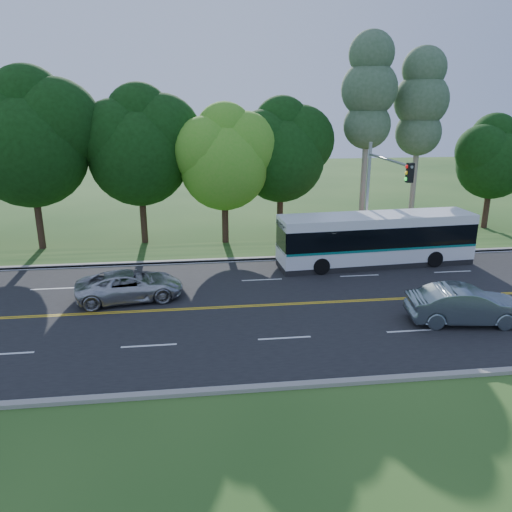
{
  "coord_description": "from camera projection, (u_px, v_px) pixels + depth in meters",
  "views": [
    {
      "loc": [
        -3.93,
        -21.81,
        9.43
      ],
      "look_at": [
        -1.01,
        2.0,
        1.87
      ],
      "focal_mm": 35.0,
      "sensor_mm": 36.0,
      "label": 1
    }
  ],
  "objects": [
    {
      "name": "sedan",
      "position": [
        466.0,
        305.0,
        21.76
      ],
      "size": [
        5.18,
        2.4,
        1.64
      ],
      "primitive_type": "imported",
      "rotation": [
        0.0,
        0.0,
        1.44
      ],
      "color": "slate",
      "rests_on": "road"
    },
    {
      "name": "curb_north",
      "position": [
        262.0,
        258.0,
        30.68
      ],
      "size": [
        60.0,
        0.3,
        0.15
      ],
      "primitive_type": "cube",
      "color": "gray",
      "rests_on": "ground"
    },
    {
      "name": "suv",
      "position": [
        130.0,
        286.0,
        24.35
      ],
      "size": [
        5.42,
        3.13,
        1.42
      ],
      "primitive_type": "imported",
      "rotation": [
        0.0,
        0.0,
        1.73
      ],
      "color": "#B1B2B5",
      "rests_on": "road"
    },
    {
      "name": "bougainvillea_hedge",
      "position": [
        370.0,
        240.0,
        32.27
      ],
      "size": [
        9.5,
        2.25,
        1.5
      ],
      "color": "maroon",
      "rests_on": "ground"
    },
    {
      "name": "grass_verge",
      "position": [
        258.0,
        250.0,
        32.44
      ],
      "size": [
        60.0,
        4.0,
        0.1
      ],
      "primitive_type": "cube",
      "color": "#214818",
      "rests_on": "ground"
    },
    {
      "name": "road",
      "position": [
        282.0,
        305.0,
        23.93
      ],
      "size": [
        60.0,
        14.0,
        0.02
      ],
      "primitive_type": "cube",
      "color": "black",
      "rests_on": "ground"
    },
    {
      "name": "ground",
      "position": [
        282.0,
        305.0,
        23.93
      ],
      "size": [
        120.0,
        120.0,
        0.0
      ],
      "primitive_type": "plane",
      "color": "#214818",
      "rests_on": "ground"
    },
    {
      "name": "lane_markings",
      "position": [
        280.0,
        304.0,
        23.92
      ],
      "size": [
        57.6,
        13.82,
        0.0
      ],
      "color": "gold",
      "rests_on": "road"
    },
    {
      "name": "transit_bus",
      "position": [
        376.0,
        240.0,
        29.33
      ],
      "size": [
        11.67,
        3.28,
        3.02
      ],
      "rotation": [
        0.0,
        0.0,
        0.07
      ],
      "color": "white",
      "rests_on": "road"
    },
    {
      "name": "tree_row",
      "position": [
        175.0,
        142.0,
        32.8
      ],
      "size": [
        44.7,
        9.1,
        13.84
      ],
      "color": "black",
      "rests_on": "ground"
    },
    {
      "name": "curb_south",
      "position": [
        317.0,
        384.0,
        17.14
      ],
      "size": [
        60.0,
        0.3,
        0.15
      ],
      "primitive_type": "cube",
      "color": "gray",
      "rests_on": "ground"
    },
    {
      "name": "traffic_signal",
      "position": [
        379.0,
        187.0,
        28.4
      ],
      "size": [
        0.42,
        6.1,
        7.0
      ],
      "color": "#97999F",
      "rests_on": "ground"
    }
  ]
}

